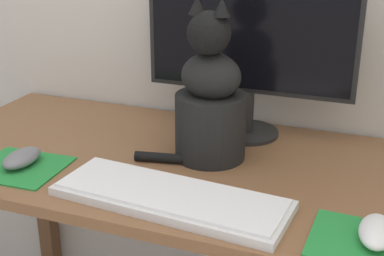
{
  "coord_description": "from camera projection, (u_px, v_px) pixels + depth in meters",
  "views": [
    {
      "loc": [
        0.35,
        -1.06,
        1.28
      ],
      "look_at": [
        -0.02,
        -0.08,
        0.86
      ],
      "focal_mm": 50.0,
      "sensor_mm": 36.0,
      "label": 1
    }
  ],
  "objects": [
    {
      "name": "mousepad_left",
      "position": [
        20.0,
        167.0,
        1.21
      ],
      "size": [
        0.2,
        0.18,
        0.0
      ],
      "rotation": [
        0.0,
        0.0,
        0.04
      ],
      "color": "#238438",
      "rests_on": "desk"
    },
    {
      "name": "keyboard",
      "position": [
        171.0,
        197.0,
        1.06
      ],
      "size": [
        0.49,
        0.2,
        0.02
      ],
      "rotation": [
        0.0,
        0.0,
        -0.08
      ],
      "color": "silver",
      "rests_on": "desk"
    },
    {
      "name": "computer_mouse_left",
      "position": [
        22.0,
        158.0,
        1.21
      ],
      "size": [
        0.06,
        0.11,
        0.03
      ],
      "color": "slate",
      "rests_on": "mousepad_left"
    },
    {
      "name": "cat",
      "position": [
        210.0,
        101.0,
        1.22
      ],
      "size": [
        0.25,
        0.19,
        0.37
      ],
      "rotation": [
        0.0,
        0.0,
        -0.16
      ],
      "color": "black",
      "rests_on": "desk"
    },
    {
      "name": "mousepad_right",
      "position": [
        364.0,
        242.0,
        0.93
      ],
      "size": [
        0.19,
        0.17,
        0.0
      ],
      "rotation": [
        0.0,
        0.0,
        -0.04
      ],
      "color": "#238438",
      "rests_on": "desk"
    },
    {
      "name": "desk",
      "position": [
        211.0,
        204.0,
        1.27
      ],
      "size": [
        1.45,
        0.61,
        0.75
      ],
      "color": "brown",
      "rests_on": "ground_plane"
    },
    {
      "name": "computer_mouse_right",
      "position": [
        377.0,
        232.0,
        0.93
      ],
      "size": [
        0.06,
        0.11,
        0.03
      ],
      "color": "white",
      "rests_on": "mousepad_right"
    },
    {
      "name": "monitor",
      "position": [
        249.0,
        43.0,
        1.31
      ],
      "size": [
        0.53,
        0.17,
        0.42
      ],
      "color": "black",
      "rests_on": "desk"
    }
  ]
}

